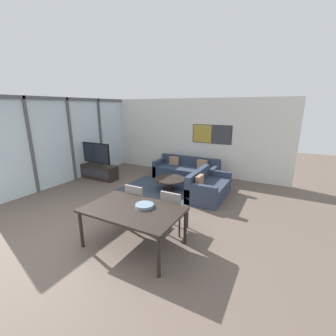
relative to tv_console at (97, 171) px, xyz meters
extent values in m
plane|color=brown|center=(2.56, -3.25, -0.25)|extent=(24.00, 24.00, 0.00)
cube|color=silver|center=(2.56, 2.24, 1.15)|extent=(7.33, 0.06, 2.80)
cube|color=#2D2D33|center=(3.49, 2.21, 1.30)|extent=(1.44, 0.01, 0.67)
cube|color=#B29333|center=(3.14, 2.20, 1.30)|extent=(0.68, 0.02, 0.63)
cube|color=#38383D|center=(3.84, 2.20, 1.30)|extent=(0.68, 0.02, 0.63)
cube|color=silver|center=(-0.60, -0.50, 1.15)|extent=(0.02, 5.49, 2.80)
cube|color=#515156|center=(-0.57, -0.50, 2.50)|extent=(0.07, 5.49, 0.10)
cube|color=#515156|center=(-0.57, -1.88, 1.15)|extent=(0.07, 0.08, 2.80)
cube|color=#515156|center=(-0.57, -0.50, 1.15)|extent=(0.07, 0.08, 2.80)
cube|color=#515156|center=(-0.57, 0.87, 1.15)|extent=(0.07, 0.08, 2.80)
cube|color=#333D4C|center=(2.85, 0.20, -0.25)|extent=(2.98, 1.69, 0.01)
cube|color=black|center=(0.00, 0.00, 0.00)|extent=(1.57, 0.47, 0.50)
cube|color=#2D2D33|center=(0.00, -0.24, 0.00)|extent=(1.45, 0.01, 0.27)
cube|color=#2D2D33|center=(0.00, 0.00, 0.27)|extent=(0.36, 0.20, 0.05)
cube|color=#2D2D33|center=(0.00, 0.00, 0.34)|extent=(0.06, 0.03, 0.08)
cube|color=black|center=(0.00, 0.00, 0.68)|extent=(1.23, 0.04, 0.72)
cube|color=black|center=(0.00, -0.02, 0.68)|extent=(1.15, 0.01, 0.65)
cube|color=#2D384C|center=(2.85, 1.42, -0.04)|extent=(2.27, 0.87, 0.42)
cube|color=#2D384C|center=(2.85, 1.77, 0.13)|extent=(2.27, 0.16, 0.75)
cube|color=#2D384C|center=(1.78, 1.42, 0.05)|extent=(0.14, 0.87, 0.60)
cube|color=#2D384C|center=(3.91, 1.42, 0.05)|extent=(0.14, 0.87, 0.60)
cube|color=#9E7556|center=(2.30, 1.59, 0.32)|extent=(0.36, 0.12, 0.30)
cube|color=#9E7556|center=(3.39, 1.59, 0.32)|extent=(0.36, 0.12, 0.30)
cube|color=#2D384C|center=(4.12, 0.19, -0.04)|extent=(0.87, 1.59, 0.42)
cube|color=#2D384C|center=(3.77, 0.19, 0.13)|extent=(0.16, 1.59, 0.75)
cube|color=#2D384C|center=(4.12, -0.54, 0.05)|extent=(0.87, 0.14, 0.60)
cube|color=#2D384C|center=(4.12, 0.91, 0.05)|extent=(0.87, 0.14, 0.60)
cube|color=#9E7556|center=(3.95, -0.17, 0.32)|extent=(0.12, 0.36, 0.30)
cylinder|color=black|center=(2.85, 0.20, -0.23)|extent=(0.44, 0.44, 0.03)
cylinder|color=black|center=(2.85, 0.20, -0.09)|extent=(0.18, 0.18, 0.32)
cylinder|color=black|center=(2.85, 0.20, 0.09)|extent=(0.97, 0.97, 0.04)
cube|color=black|center=(3.62, -2.70, 0.48)|extent=(1.75, 1.10, 0.04)
cylinder|color=black|center=(2.81, -3.18, 0.10)|extent=(0.06, 0.06, 0.71)
cylinder|color=black|center=(4.44, -3.18, 0.10)|extent=(0.06, 0.06, 0.71)
cylinder|color=black|center=(2.81, -2.21, 0.10)|extent=(0.06, 0.06, 0.71)
cylinder|color=black|center=(4.44, -2.21, 0.10)|extent=(0.06, 0.06, 0.71)
cube|color=gray|center=(3.20, -1.89, 0.17)|extent=(0.46, 0.46, 0.06)
cube|color=gray|center=(3.20, -2.10, 0.43)|extent=(0.42, 0.05, 0.45)
cylinder|color=black|center=(3.00, -2.09, -0.05)|extent=(0.04, 0.04, 0.39)
cylinder|color=black|center=(3.40, -2.09, -0.05)|extent=(0.04, 0.04, 0.39)
cylinder|color=black|center=(3.00, -1.69, -0.05)|extent=(0.04, 0.04, 0.39)
cylinder|color=black|center=(3.40, -1.69, -0.05)|extent=(0.04, 0.04, 0.39)
cube|color=gray|center=(4.05, -1.86, 0.17)|extent=(0.46, 0.46, 0.06)
cube|color=gray|center=(4.05, -2.06, 0.43)|extent=(0.42, 0.05, 0.45)
cylinder|color=black|center=(3.85, -2.06, -0.05)|extent=(0.04, 0.04, 0.39)
cylinder|color=black|center=(4.25, -2.06, -0.05)|extent=(0.04, 0.04, 0.39)
cylinder|color=black|center=(3.85, -1.66, -0.05)|extent=(0.04, 0.04, 0.39)
cylinder|color=black|center=(4.25, -1.66, -0.05)|extent=(0.04, 0.04, 0.39)
cylinder|color=slate|center=(3.77, -2.55, 0.53)|extent=(0.34, 0.34, 0.06)
torus|color=slate|center=(3.77, -2.55, 0.55)|extent=(0.33, 0.33, 0.02)
camera|label=1|loc=(5.92, -5.64, 2.26)|focal=24.00mm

